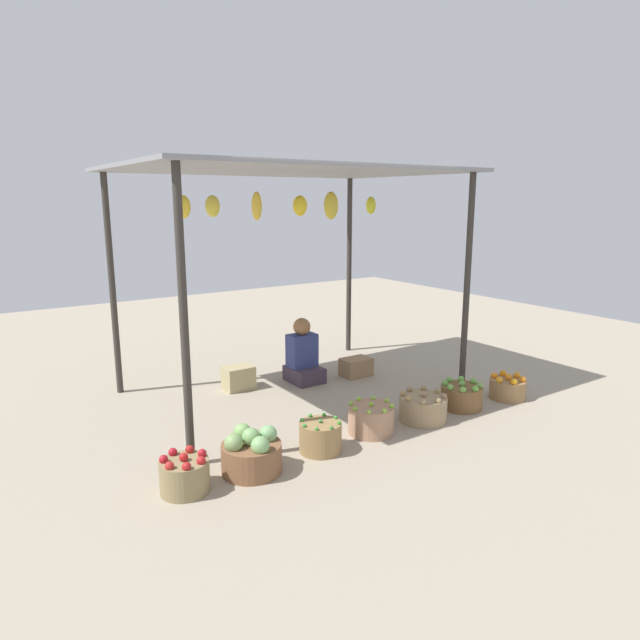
# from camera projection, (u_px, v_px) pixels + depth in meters

# --- Properties ---
(ground_plane) EXTENTS (14.00, 14.00, 0.00)m
(ground_plane) POSITION_uv_depth(u_px,v_px,m) (291.00, 391.00, 6.48)
(ground_plane) COLOR #A0947F
(market_stall_structure) EXTENTS (3.58, 2.48, 2.49)m
(market_stall_structure) POSITION_uv_depth(u_px,v_px,m) (288.00, 186.00, 6.00)
(market_stall_structure) COLOR #38332D
(market_stall_structure) RESTS_ON ground
(vendor_person) EXTENTS (0.36, 0.44, 0.78)m
(vendor_person) POSITION_uv_depth(u_px,v_px,m) (303.00, 357.00, 6.80)
(vendor_person) COLOR #403342
(vendor_person) RESTS_ON ground
(basket_red_apples) EXTENTS (0.37, 0.37, 0.31)m
(basket_red_apples) POSITION_uv_depth(u_px,v_px,m) (185.00, 475.00, 4.24)
(basket_red_apples) COLOR #8B7950
(basket_red_apples) RESTS_ON ground
(basket_cabbages) EXTENTS (0.49, 0.49, 0.38)m
(basket_cabbages) POSITION_uv_depth(u_px,v_px,m) (252.00, 454.00, 4.54)
(basket_cabbages) COLOR brown
(basket_cabbages) RESTS_ON ground
(basket_green_chilies) EXTENTS (0.37, 0.37, 0.30)m
(basket_green_chilies) POSITION_uv_depth(u_px,v_px,m) (320.00, 437.00, 4.92)
(basket_green_chilies) COLOR olive
(basket_green_chilies) RESTS_ON ground
(basket_limes) EXTENTS (0.43, 0.43, 0.31)m
(basket_limes) POSITION_uv_depth(u_px,v_px,m) (371.00, 419.00, 5.30)
(basket_limes) COLOR #A87D60
(basket_limes) RESTS_ON ground
(basket_potatoes) EXTENTS (0.48, 0.48, 0.30)m
(basket_potatoes) POSITION_uv_depth(u_px,v_px,m) (423.00, 408.00, 5.61)
(basket_potatoes) COLOR #9B825E
(basket_potatoes) RESTS_ON ground
(basket_green_apples) EXTENTS (0.44, 0.44, 0.30)m
(basket_green_apples) POSITION_uv_depth(u_px,v_px,m) (461.00, 396.00, 5.95)
(basket_green_apples) COLOR brown
(basket_green_apples) RESTS_ON ground
(basket_oranges) EXTENTS (0.39, 0.39, 0.28)m
(basket_oranges) POSITION_uv_depth(u_px,v_px,m) (508.00, 388.00, 6.24)
(basket_oranges) COLOR #977249
(basket_oranges) RESTS_ON ground
(wooden_crate_near_vendor) EXTENTS (0.34, 0.25, 0.27)m
(wooden_crate_near_vendor) POSITION_uv_depth(u_px,v_px,m) (239.00, 378.00, 6.54)
(wooden_crate_near_vendor) COLOR tan
(wooden_crate_near_vendor) RESTS_ON ground
(wooden_crate_stacked_rear) EXTENTS (0.37, 0.26, 0.22)m
(wooden_crate_stacked_rear) POSITION_uv_depth(u_px,v_px,m) (356.00, 367.00, 7.04)
(wooden_crate_stacked_rear) COLOR #93714F
(wooden_crate_stacked_rear) RESTS_ON ground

